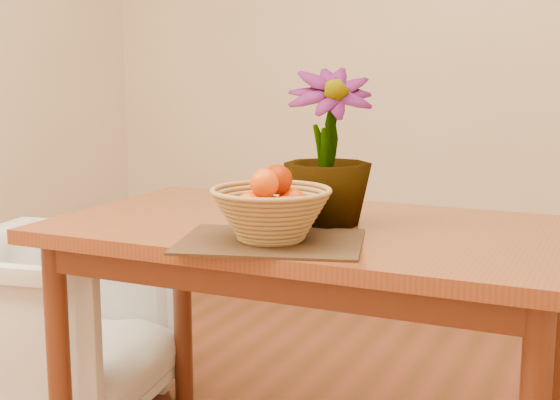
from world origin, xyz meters
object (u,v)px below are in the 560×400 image
at_px(table, 314,255).
at_px(potted_plant, 328,147).
at_px(wicker_basket, 271,216).
at_px(armchair, 58,317).

xyz_separation_m(table, potted_plant, (0.04, 0.00, 0.30)).
relative_size(table, potted_plant, 3.38).
bearing_deg(potted_plant, table, 154.64).
bearing_deg(wicker_basket, armchair, 161.79).
xyz_separation_m(wicker_basket, armchair, (-0.93, 0.31, -0.47)).
bearing_deg(armchair, wicker_basket, -116.74).
height_order(table, wicker_basket, wicker_basket).
bearing_deg(table, armchair, 176.88).
height_order(table, potted_plant, potted_plant).
distance_m(wicker_basket, potted_plant, 0.30).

